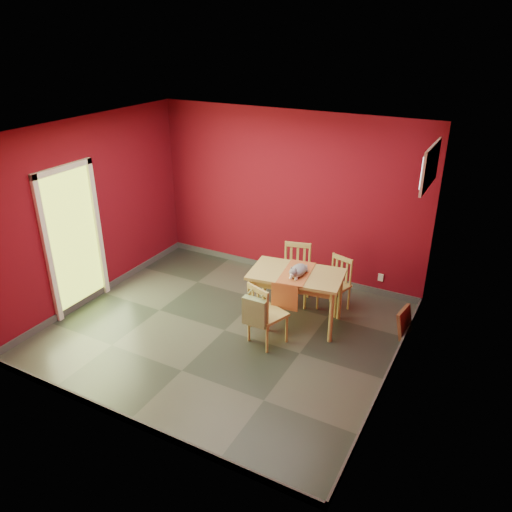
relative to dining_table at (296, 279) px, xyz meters
The scene contains 13 objects.
ground 1.21m from the dining_table, 139.71° to the right, with size 4.50×4.50×0.00m, color #2D342D.
room_shell 1.19m from the dining_table, 139.71° to the right, with size 4.50×4.50×4.50m.
doorway 3.20m from the dining_table, 160.69° to the right, with size 0.06×1.01×2.13m.
window 2.24m from the dining_table, 13.51° to the left, with size 0.05×0.90×0.50m.
outlet_plate 1.62m from the dining_table, 58.08° to the left, with size 0.08×0.01×0.12m, color silver.
dining_table is the anchor object (origin of this frame).
table_runner 0.13m from the dining_table, 90.00° to the right, with size 0.47×0.80×0.38m.
chair_far_left 0.66m from the dining_table, 114.14° to the left, with size 0.51×0.51×0.90m.
chair_far_right 0.77m from the dining_table, 59.93° to the left, with size 0.47×0.47×0.81m.
chair_near 0.70m from the dining_table, 102.38° to the right, with size 0.52×0.52×0.88m.
tote_bag 0.87m from the dining_table, 102.41° to the right, with size 0.32×0.19×0.45m.
cat 0.21m from the dining_table, 48.25° to the right, with size 0.21×0.40×0.20m, color slate, non-canonical shape.
picture_frame 1.56m from the dining_table, 16.02° to the left, with size 0.18×0.40×0.39m.
Camera 1 is at (3.11, -4.90, 3.83)m, focal length 35.00 mm.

